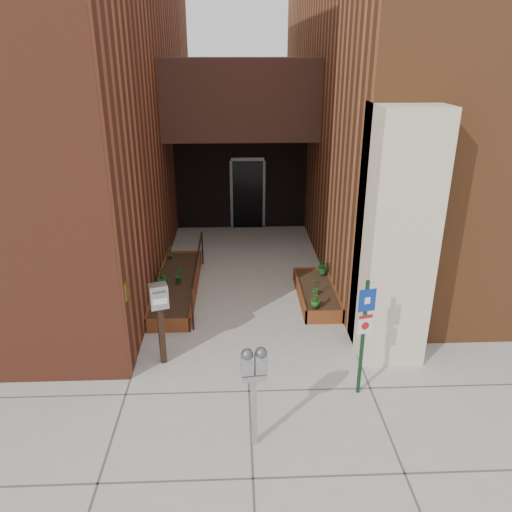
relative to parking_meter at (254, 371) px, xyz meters
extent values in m
plane|color=#9E9991|center=(-0.04, 2.17, -1.22)|extent=(80.00, 80.00, 0.00)
cube|color=brown|center=(-6.04, 8.87, 3.78)|extent=(8.00, 14.60, 10.00)
cube|color=brown|center=(5.96, 9.32, 3.78)|extent=(8.00, 13.70, 10.00)
cube|color=beige|center=(2.51, 2.37, 0.98)|extent=(1.10, 1.20, 4.40)
cube|color=#321C16|center=(-0.04, 8.17, 2.78)|extent=(4.20, 2.00, 2.00)
cube|color=black|center=(-0.04, 9.57, 0.28)|extent=(4.00, 0.30, 3.00)
cube|color=black|center=(0.16, 9.39, -0.17)|extent=(0.90, 0.06, 2.10)
cube|color=#B79338|center=(-2.03, 1.97, 0.28)|extent=(0.04, 0.30, 0.30)
cube|color=#652D16|center=(-1.59, 3.09, -1.07)|extent=(0.90, 0.04, 0.30)
cube|color=#652D16|center=(-1.59, 6.65, -1.07)|extent=(0.90, 0.04, 0.30)
cube|color=#652D16|center=(-2.02, 4.87, -1.07)|extent=(0.04, 3.60, 0.30)
cube|color=#652D16|center=(-1.16, 4.87, -1.07)|extent=(0.04, 3.60, 0.30)
cube|color=black|center=(-1.59, 4.87, -1.09)|extent=(0.82, 3.52, 0.26)
cube|color=#652D16|center=(1.56, 3.29, -1.07)|extent=(0.80, 0.04, 0.30)
cube|color=#652D16|center=(1.56, 5.45, -1.07)|extent=(0.80, 0.04, 0.30)
cube|color=#652D16|center=(1.18, 4.37, -1.07)|extent=(0.04, 2.20, 0.30)
cube|color=#652D16|center=(1.94, 4.37, -1.07)|extent=(0.04, 2.20, 0.30)
cube|color=black|center=(1.56, 4.37, -1.09)|extent=(0.72, 2.12, 0.26)
cylinder|color=black|center=(-1.09, 3.17, -0.77)|extent=(0.04, 0.04, 0.90)
cylinder|color=black|center=(-1.09, 6.47, -0.77)|extent=(0.04, 0.04, 0.90)
cylinder|color=black|center=(-1.09, 4.82, -0.34)|extent=(0.04, 3.30, 0.04)
cube|color=#9A9A9C|center=(0.00, 0.00, -0.67)|extent=(0.07, 0.07, 1.09)
cube|color=#9A9A9C|center=(0.00, 0.00, -0.08)|extent=(0.34, 0.18, 0.09)
cube|color=#9A9A9C|center=(-0.09, -0.01, 0.11)|extent=(0.18, 0.13, 0.28)
sphere|color=#59595B|center=(-0.09, -0.01, 0.28)|extent=(0.16, 0.16, 0.16)
cube|color=white|center=(-0.08, -0.07, 0.13)|extent=(0.10, 0.02, 0.05)
cube|color=#B21414|center=(-0.08, -0.07, 0.05)|extent=(0.10, 0.02, 0.03)
cube|color=#9A9A9C|center=(0.09, 0.01, 0.11)|extent=(0.18, 0.13, 0.28)
sphere|color=#59595B|center=(0.09, 0.01, 0.28)|extent=(0.16, 0.16, 0.16)
cube|color=white|center=(0.10, -0.04, 0.13)|extent=(0.10, 0.02, 0.05)
cube|color=#B21414|center=(0.10, -0.04, 0.05)|extent=(0.10, 0.02, 0.03)
cube|color=#12331B|center=(1.73, 1.08, -0.21)|extent=(0.06, 0.06, 2.01)
cube|color=navy|center=(1.74, 1.05, 0.47)|extent=(0.27, 0.08, 0.37)
cube|color=white|center=(1.74, 1.05, 0.47)|extent=(0.09, 0.03, 0.11)
cube|color=white|center=(1.74, 1.05, 0.06)|extent=(0.23, 0.07, 0.32)
cube|color=#B21414|center=(1.74, 1.05, 0.19)|extent=(0.22, 0.06, 0.05)
cylinder|color=#B21414|center=(1.74, 1.04, 0.04)|extent=(0.13, 0.04, 0.13)
cube|color=black|center=(-1.54, 2.07, -0.66)|extent=(0.13, 0.13, 1.11)
cube|color=#A6A6A8|center=(-1.54, 2.07, 0.10)|extent=(0.36, 0.31, 0.43)
cube|color=#59595B|center=(-1.50, 1.96, 0.22)|extent=(0.21, 0.08, 0.04)
cube|color=white|center=(-1.50, 1.96, 0.05)|extent=(0.23, 0.09, 0.10)
imported|color=#1A5C1D|center=(-1.84, 4.19, -0.72)|extent=(0.51, 0.51, 0.40)
imported|color=#1C4E16|center=(-1.54, 4.79, -0.75)|extent=(0.22, 0.22, 0.33)
imported|color=#225217|center=(-1.89, 4.68, -0.72)|extent=(0.31, 0.31, 0.40)
imported|color=#255819|center=(-1.88, 6.21, -0.74)|extent=(0.25, 0.25, 0.35)
imported|color=#205819|center=(1.38, 3.47, -0.74)|extent=(0.26, 0.26, 0.37)
imported|color=#235E1A|center=(1.49, 4.08, -0.75)|extent=(0.25, 0.25, 0.35)
imported|color=#18551D|center=(1.81, 5.08, -0.73)|extent=(0.39, 0.39, 0.38)
camera|label=1|loc=(-0.20, -5.52, 3.93)|focal=35.00mm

